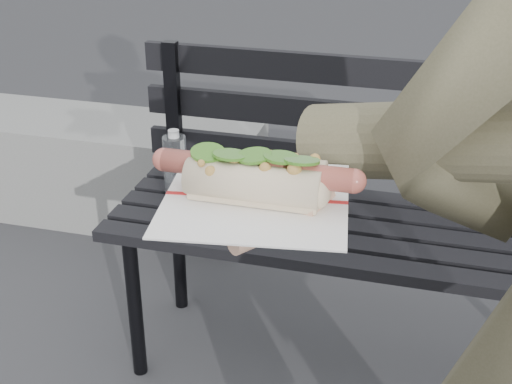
{
  "coord_description": "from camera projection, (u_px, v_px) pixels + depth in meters",
  "views": [
    {
      "loc": [
        0.09,
        -0.69,
        1.39
      ],
      "look_at": [
        -0.08,
        -0.06,
        1.06
      ],
      "focal_mm": 50.0,
      "sensor_mm": 36.0,
      "label": 1
    }
  ],
  "objects": [
    {
      "name": "held_hotdog",
      "position": [
        458.0,
        155.0,
        0.74
      ],
      "size": [
        0.63,
        0.32,
        0.2
      ],
      "color": "#4F4D35"
    },
    {
      "name": "concrete_block",
      "position": [
        111.0,
        169.0,
        2.86
      ],
      "size": [
        1.2,
        0.4,
        0.4
      ],
      "primitive_type": "cube",
      "color": "slate",
      "rests_on": "ground"
    },
    {
      "name": "park_bench",
      "position": [
        391.0,
        202.0,
        1.89
      ],
      "size": [
        1.5,
        0.44,
        0.88
      ],
      "color": "black",
      "rests_on": "ground"
    }
  ]
}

